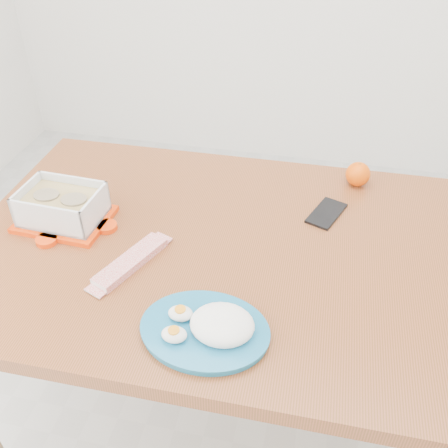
% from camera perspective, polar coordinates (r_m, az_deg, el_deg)
% --- Properties ---
extents(ground, '(3.50, 3.50, 0.00)m').
position_cam_1_polar(ground, '(1.78, 4.99, -21.52)').
color(ground, '#B7B7B2').
rests_on(ground, ground).
extents(dining_table, '(1.26, 0.85, 0.75)m').
position_cam_1_polar(dining_table, '(1.26, -0.00, -5.53)').
color(dining_table, brown).
rests_on(dining_table, ground).
extents(food_container, '(0.23, 0.18, 0.09)m').
position_cam_1_polar(food_container, '(1.31, -18.01, 1.92)').
color(food_container, '#EE3A07').
rests_on(food_container, dining_table).
extents(orange_fruit, '(0.07, 0.07, 0.07)m').
position_cam_1_polar(orange_fruit, '(1.44, 15.06, 5.53)').
color(orange_fruit, '#E74504').
rests_on(orange_fruit, dining_table).
extents(rice_plate, '(0.26, 0.26, 0.07)m').
position_cam_1_polar(rice_plate, '(0.99, -1.60, -11.62)').
color(rice_plate, '#1A6891').
rests_on(rice_plate, dining_table).
extents(candy_bar, '(0.12, 0.20, 0.02)m').
position_cam_1_polar(candy_bar, '(1.16, -10.60, -4.22)').
color(candy_bar, '#B70A09').
rests_on(candy_bar, dining_table).
extents(smartphone, '(0.11, 0.14, 0.01)m').
position_cam_1_polar(smartphone, '(1.32, 11.63, 1.22)').
color(smartphone, black).
rests_on(smartphone, dining_table).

